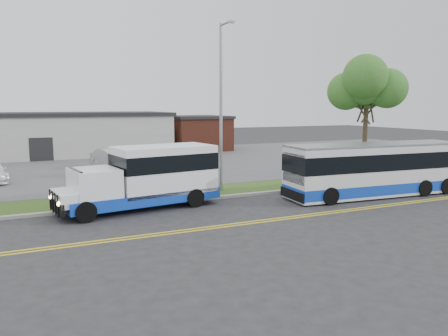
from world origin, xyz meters
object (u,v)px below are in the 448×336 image
tree_east (367,88)px  shuttle_bus (150,175)px  transit_bus (375,169)px  streetlight_near (221,102)px  parked_car_a (114,159)px

tree_east → shuttle_bus: bearing=-171.8°
transit_bus → tree_east: bearing=57.4°
shuttle_bus → streetlight_near: bearing=14.5°
streetlight_near → shuttle_bus: bearing=-157.3°
tree_east → parked_car_a: bearing=143.5°
tree_east → streetlight_near: bearing=-178.6°
streetlight_near → shuttle_bus: size_ratio=1.16×
tree_east → parked_car_a: size_ratio=1.74×
parked_car_a → tree_east: bearing=-55.9°
streetlight_near → parked_car_a: bearing=109.6°
tree_east → streetlight_near: (-11.00, -0.27, -0.97)m
streetlight_near → shuttle_bus: streetlight_near is taller
tree_east → streetlight_near: 11.05m
streetlight_near → parked_car_a: size_ratio=1.98×
tree_east → parked_car_a: 19.47m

